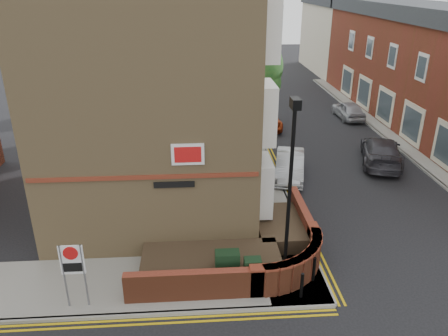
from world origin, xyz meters
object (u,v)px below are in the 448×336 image
(lamppost, at_px, (289,196))
(silver_car_near, at_px, (290,165))
(utility_cabinet_large, at_px, (227,267))
(zone_sign, at_px, (73,265))

(lamppost, height_order, silver_car_near, lamppost)
(lamppost, bearing_deg, silver_car_near, 76.97)
(lamppost, distance_m, silver_car_near, 9.27)
(utility_cabinet_large, relative_size, silver_car_near, 0.30)
(zone_sign, bearing_deg, utility_cabinet_large, 9.69)
(lamppost, bearing_deg, zone_sign, -173.93)
(silver_car_near, bearing_deg, utility_cabinet_large, -101.48)
(utility_cabinet_large, distance_m, silver_car_near, 9.39)
(silver_car_near, bearing_deg, zone_sign, -119.57)
(zone_sign, relative_size, silver_car_near, 0.55)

